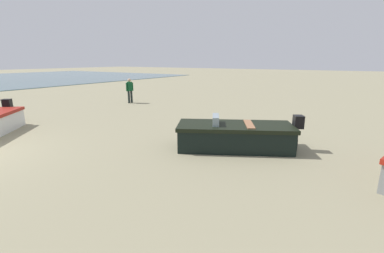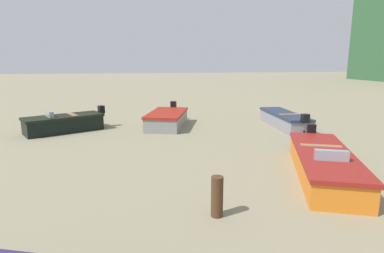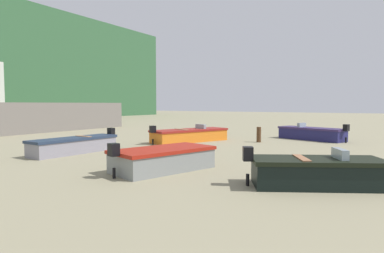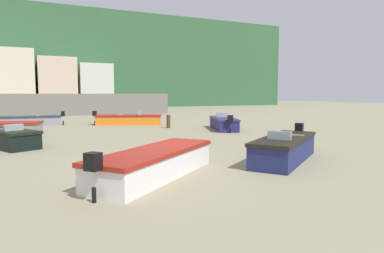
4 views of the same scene
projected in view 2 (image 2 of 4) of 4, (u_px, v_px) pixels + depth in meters
boat_black_0 at (64, 123)px, 15.69m from camera, size 2.97×3.88×1.12m
boat_grey_3 at (167, 119)px, 16.90m from camera, size 4.01×2.71×1.11m
boat_grey_5 at (284, 120)px, 16.76m from camera, size 4.66×1.44×1.08m
boat_orange_6 at (324, 163)px, 9.64m from camera, size 5.30×3.30×1.10m
mooring_post_near_water at (217, 197)px, 7.13m from camera, size 0.27×0.27×0.93m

